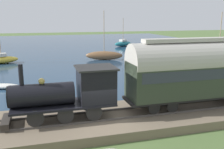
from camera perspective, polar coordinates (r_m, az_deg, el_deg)
The scene contains 10 objects.
ground_plane at distance 15.63m, azimuth -2.30°, elevation -12.21°, with size 200.00×200.00×0.00m, color #516B38.
harbor_water at distance 58.14m, azimuth -12.62°, elevation 5.73°, with size 80.00×80.00×0.01m.
rail_embankment at distance 16.32m, azimuth -3.07°, elevation -10.05°, with size 5.33×56.00×0.67m.
steam_locomotive at distance 15.40m, azimuth -8.73°, elevation -3.53°, with size 2.18×6.49×3.35m.
passenger_coach at distance 18.19m, azimuth 18.37°, elevation 1.14°, with size 2.38×9.98×4.53m.
sailboat_brown at distance 40.44m, azimuth -1.72°, elevation 4.19°, with size 2.82×5.76×7.44m.
sailboat_red at distance 35.65m, azimuth 21.99°, elevation 1.88°, with size 3.39×4.15×7.09m.
sailboat_teal at distance 59.69m, azimuth 2.41°, elevation 6.78°, with size 3.94×5.22×6.29m.
sailboat_yellow at distance 40.41m, azimuth -22.95°, elevation 3.05°, with size 2.98×4.91×8.04m.
rowboat_mid_harbor at distance 26.26m, azimuth -22.55°, elevation -2.36°, with size 1.93×3.18×0.45m.
Camera 1 is at (-13.81, 3.30, 6.52)m, focal length 42.00 mm.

